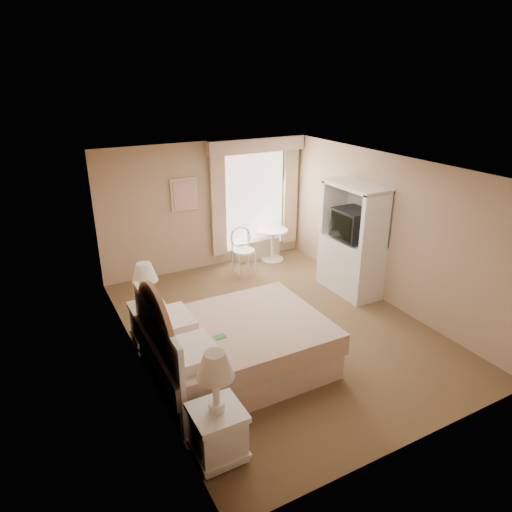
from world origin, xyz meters
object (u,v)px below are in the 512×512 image
round_table (272,240)px  nightstand_far (148,313)px  bed (230,347)px  armoire (352,248)px  nightstand_near (217,420)px  cafe_chair (242,246)px

round_table → nightstand_far: bearing=-149.4°
bed → armoire: (2.93, 1.18, 0.43)m
nightstand_near → nightstand_far: size_ratio=1.02×
round_table → armoire: (0.51, -1.90, 0.36)m
nightstand_near → round_table: size_ratio=1.85×
nightstand_near → nightstand_far: 2.49m
nightstand_near → bed: bearing=59.9°
nightstand_far → round_table: nightstand_far is taller
nightstand_near → round_table: nightstand_near is taller
nightstand_near → cafe_chair: size_ratio=1.38×
nightstand_far → round_table: (3.14, 1.85, -0.01)m
round_table → armoire: size_ratio=0.34×
nightstand_near → nightstand_far: nightstand_near is taller
cafe_chair → bed: bearing=-115.4°
cafe_chair → armoire: (1.33, -1.67, 0.29)m
nightstand_far → cafe_chair: nightstand_far is taller
bed → nightstand_far: (-0.73, 1.23, 0.08)m
bed → armoire: armoire is taller
round_table → armoire: bearing=-74.9°
armoire → cafe_chair: bearing=128.6°
nightstand_near → armoire: (3.65, 2.44, 0.34)m
nightstand_near → round_table: (3.14, 4.34, -0.02)m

